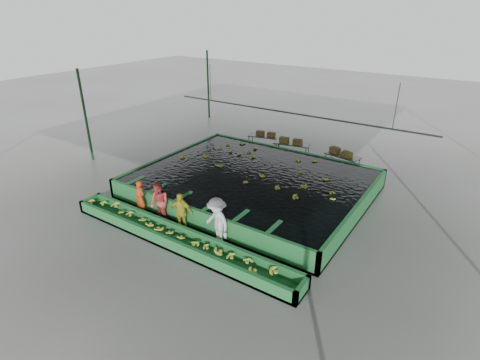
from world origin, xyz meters
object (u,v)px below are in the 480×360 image
Objects in this scene: box_stack_left at (266,136)px; box_stack_right at (340,155)px; sorting_trough at (177,238)px; box_stack_mid at (291,143)px; packing_table_left at (264,142)px; worker_c at (181,212)px; worker_d at (217,222)px; flotation_tank at (252,183)px; worker_a at (140,198)px; packing_table_right at (342,163)px; worker_b at (159,203)px; packing_table_mid at (292,151)px.

box_stack_right is at bearing -5.75° from box_stack_left.
sorting_trough is 8.69× the size of box_stack_left.
box_stack_left is 1.97m from box_stack_mid.
worker_c is at bearing -78.43° from packing_table_left.
worker_d is 0.99× the size of packing_table_left.
flotation_tank is 6.59× the size of worker_a.
packing_table_left is at bearing 166.47° from box_stack_mid.
box_stack_left is at bearing 174.36° from packing_table_right.
worker_b is 9.22m from box_stack_mid.
worker_b is (-1.60, -4.30, 0.41)m from flotation_tank.
worker_c is at bearing -96.62° from flotation_tank.
packing_table_right is at bearing 101.47° from worker_d.
box_stack_left is at bearing 97.91° from worker_a.
box_stack_right is (4.89, -0.47, 0.39)m from packing_table_left.
box_stack_left reaches higher than box_stack_right.
packing_table_mid is at bearing 85.97° from worker_a.
worker_c is at bearing -78.95° from box_stack_left.
box_stack_mid is at bearing -179.76° from box_stack_right.
sorting_trough is (0.00, -5.10, -0.20)m from flotation_tank.
packing_table_mid is at bearing 92.46° from sorting_trough.
flotation_tank is at bearing 76.37° from worker_b.
packing_table_left is (-0.87, 9.63, -0.43)m from worker_b.
box_stack_left reaches higher than packing_table_left.
sorting_trough is 10.27m from box_stack_right.
sorting_trough is 5.81× the size of worker_b.
box_stack_left reaches higher than packing_table_right.
packing_table_left is (-3.69, 9.63, -0.51)m from worker_d.
worker_b reaches higher than packing_table_right.
box_stack_right is at bearing 70.60° from worker_a.
packing_table_mid is at bearing 89.54° from worker_b.
worker_d is 9.38m from packing_table_mid.
worker_d reaches higher than packing_table_right.
worker_a reaches higher than box_stack_left.
worker_b is at bearing -113.69° from box_stack_right.
packing_table_mid is at bearing -11.24° from packing_table_left.
packing_table_left reaches higher than packing_table_right.
packing_table_mid is 1.10× the size of packing_table_right.
box_stack_left is 0.88× the size of box_stack_right.
packing_table_right is 1.41× the size of box_stack_mid.
sorting_trough is 5.53× the size of packing_table_right.
flotation_tank is 4.89m from box_stack_mid.
sorting_trough is 1.09m from worker_c.
worker_a is 9.64m from packing_table_left.
packing_table_left is at bearing 80.79° from worker_c.
sorting_trough is at bearing -78.81° from worker_c.
box_stack_right reaches higher than packing_table_left.
box_stack_mid is (-0.04, -0.08, 0.45)m from packing_table_mid.
worker_b is at bearing 9.79° from worker_a.
worker_c is 9.15m from box_stack_mid.
worker_c is 9.23m from packing_table_mid.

